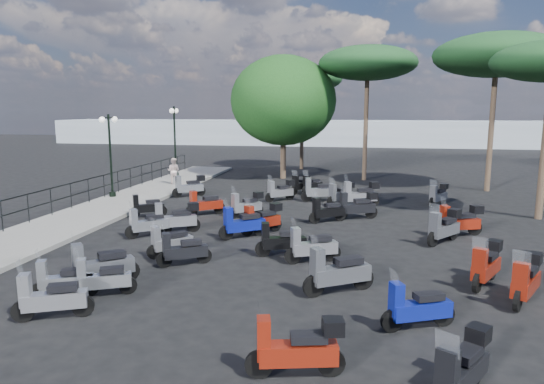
% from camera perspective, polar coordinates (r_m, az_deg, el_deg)
% --- Properties ---
extents(ground, '(120.00, 120.00, 0.00)m').
position_cam_1_polar(ground, '(17.53, -4.41, -4.69)').
color(ground, black).
rests_on(ground, ground).
extents(sidewalk, '(3.00, 30.00, 0.15)m').
position_cam_1_polar(sidewalk, '(22.67, -18.49, -1.68)').
color(sidewalk, slate).
rests_on(sidewalk, ground).
extents(railing, '(0.04, 26.04, 1.10)m').
position_cam_1_polar(railing, '(23.02, -21.68, 0.38)').
color(railing, black).
rests_on(railing, sidewalk).
extents(lamp_post_1, '(0.44, 1.16, 3.97)m').
position_cam_1_polar(lamp_post_1, '(24.64, -18.50, 4.70)').
color(lamp_post_1, black).
rests_on(lamp_post_1, sidewalk).
extents(lamp_post_2, '(0.42, 1.29, 4.39)m').
position_cam_1_polar(lamp_post_2, '(30.99, -11.36, 6.36)').
color(lamp_post_2, black).
rests_on(lamp_post_2, sidewalk).
extents(pedestrian_far, '(0.73, 0.57, 1.49)m').
position_cam_1_polar(pedestrian_far, '(28.22, -11.51, 2.46)').
color(pedestrian_far, beige).
rests_on(pedestrian_far, sidewalk).
extents(scooter_0, '(1.54, 0.84, 1.30)m').
position_cam_1_polar(scooter_0, '(11.31, -24.61, -11.34)').
color(scooter_0, black).
rests_on(scooter_0, ground).
extents(scooter_1, '(1.15, 1.18, 1.24)m').
position_cam_1_polar(scooter_1, '(14.86, -11.88, -5.80)').
color(scooter_1, black).
rests_on(scooter_1, ground).
extents(scooter_2, '(1.28, 1.18, 1.31)m').
position_cam_1_polar(scooter_2, '(17.24, -14.44, -3.67)').
color(scooter_2, black).
rests_on(scooter_2, ground).
extents(scooter_3, '(1.35, 0.92, 1.22)m').
position_cam_1_polar(scooter_3, '(20.39, -14.49, -1.72)').
color(scooter_3, black).
rests_on(scooter_3, ground).
extents(scooter_4, '(1.40, 1.14, 1.35)m').
position_cam_1_polar(scooter_4, '(20.28, -7.92, -1.43)').
color(scooter_4, black).
rests_on(scooter_4, ground).
extents(scooter_5, '(1.45, 1.23, 1.38)m').
position_cam_1_polar(scooter_5, '(24.73, -9.71, 0.65)').
color(scooter_5, black).
rests_on(scooter_5, ground).
extents(scooter_6, '(1.44, 1.28, 1.45)m').
position_cam_1_polar(scooter_6, '(12.89, -19.50, -8.22)').
color(scooter_6, black).
rests_on(scooter_6, ground).
extents(scooter_7, '(1.40, 0.80, 1.20)m').
position_cam_1_polar(scooter_7, '(12.40, -23.37, -9.59)').
color(scooter_7, black).
rests_on(scooter_7, ground).
extents(scooter_8, '(1.51, 1.16, 1.42)m').
position_cam_1_polar(scooter_8, '(16.55, -3.50, -3.79)').
color(scooter_8, black).
rests_on(scooter_8, ground).
extents(scooter_9, '(1.63, 1.04, 1.42)m').
position_cam_1_polar(scooter_9, '(17.50, -11.26, -3.08)').
color(scooter_9, black).
rests_on(scooter_9, ground).
extents(scooter_10, '(1.26, 1.25, 1.29)m').
position_cam_1_polar(scooter_10, '(19.81, -3.03, -1.56)').
color(scooter_10, black).
rests_on(scooter_10, ground).
extents(scooter_11, '(1.29, 1.22, 1.29)m').
position_cam_1_polar(scooter_11, '(23.21, 0.99, 0.11)').
color(scooter_11, black).
rests_on(scooter_11, ground).
extents(scooter_12, '(1.64, 0.66, 1.32)m').
position_cam_1_polar(scooter_12, '(8.29, 2.92, -17.93)').
color(scooter_12, black).
rests_on(scooter_12, ground).
extents(scooter_13, '(1.40, 0.91, 1.24)m').
position_cam_1_polar(scooter_13, '(13.91, -10.45, -6.81)').
color(scooter_13, black).
rests_on(scooter_13, ground).
extents(scooter_14, '(1.63, 0.71, 1.32)m').
position_cam_1_polar(scooter_14, '(14.53, 1.09, -5.82)').
color(scooter_14, black).
rests_on(scooter_14, ground).
extents(scooter_15, '(1.29, 1.35, 1.36)m').
position_cam_1_polar(scooter_15, '(17.14, -1.17, -3.24)').
color(scooter_15, black).
rests_on(scooter_15, ground).
extents(scooter_16, '(1.21, 1.34, 1.31)m').
position_cam_1_polar(scooter_16, '(22.51, 8.10, -0.27)').
color(scooter_16, black).
rests_on(scooter_16, ground).
extents(scooter_17, '(0.95, 1.40, 1.27)m').
position_cam_1_polar(scooter_17, '(25.39, 4.69, 0.80)').
color(scooter_17, black).
rests_on(scooter_17, ground).
extents(scooter_18, '(1.04, 1.45, 1.31)m').
position_cam_1_polar(scooter_18, '(8.23, 21.41, -18.89)').
color(scooter_18, black).
rests_on(scooter_18, ground).
extents(scooter_19, '(1.65, 1.12, 1.49)m').
position_cam_1_polar(scooter_19, '(11.75, 7.70, -9.39)').
color(scooter_19, black).
rests_on(scooter_19, ground).
extents(scooter_20, '(1.57, 0.89, 1.34)m').
position_cam_1_polar(scooter_20, '(13.97, 4.69, -6.45)').
color(scooter_20, black).
rests_on(scooter_20, ground).
extents(scooter_21, '(1.39, 1.00, 1.28)m').
position_cam_1_polar(scooter_21, '(18.92, 6.46, -2.27)').
color(scooter_21, black).
rests_on(scooter_21, ground).
extents(scooter_22, '(1.69, 0.91, 1.42)m').
position_cam_1_polar(scooter_22, '(19.65, 9.98, -1.64)').
color(scooter_22, black).
rests_on(scooter_22, ground).
extents(scooter_23, '(1.80, 0.77, 1.46)m').
position_cam_1_polar(scooter_23, '(23.18, 5.55, 0.11)').
color(scooter_23, black).
rests_on(scooter_23, ground).
extents(scooter_24, '(1.51, 0.83, 1.28)m').
position_cam_1_polar(scooter_24, '(10.31, 16.68, -12.95)').
color(scooter_24, black).
rests_on(scooter_24, ground).
extents(scooter_25, '(1.02, 1.56, 1.37)m').
position_cam_1_polar(scooter_25, '(12.52, 27.70, -9.25)').
color(scooter_25, black).
rests_on(scooter_25, ground).
extents(scooter_26, '(1.24, 1.48, 1.41)m').
position_cam_1_polar(scooter_26, '(16.85, 19.57, -3.96)').
color(scooter_26, black).
rests_on(scooter_26, ground).
extents(scooter_27, '(1.70, 0.87, 1.41)m').
position_cam_1_polar(scooter_27, '(17.97, 21.18, -3.23)').
color(scooter_27, black).
rests_on(scooter_27, ground).
extents(scooter_28, '(1.78, 0.93, 1.49)m').
position_cam_1_polar(scooter_28, '(22.15, 10.33, -0.31)').
color(scooter_28, black).
rests_on(scooter_28, ground).
extents(scooter_29, '(1.00, 1.36, 1.24)m').
position_cam_1_polar(scooter_29, '(23.48, 18.97, -0.36)').
color(scooter_29, black).
rests_on(scooter_29, ground).
extents(scooter_30, '(0.95, 1.40, 1.27)m').
position_cam_1_polar(scooter_30, '(25.38, 3.42, 0.81)').
color(scooter_30, black).
rests_on(scooter_30, ground).
extents(scooter_31, '(1.02, 1.56, 1.37)m').
position_cam_1_polar(scooter_31, '(13.28, 23.88, -7.91)').
color(scooter_31, black).
rests_on(scooter_31, ground).
extents(scooter_32, '(1.40, 0.80, 1.20)m').
position_cam_1_polar(scooter_32, '(12.19, -19.37, -9.67)').
color(scooter_32, black).
rests_on(scooter_32, ground).
extents(broadleaf_tree, '(6.58, 6.58, 7.69)m').
position_cam_1_polar(broadleaf_tree, '(30.71, 1.34, 10.69)').
color(broadleaf_tree, '#38281E').
rests_on(broadleaf_tree, ground).
extents(pine_0, '(5.94, 5.94, 8.14)m').
position_cam_1_polar(pine_0, '(30.63, 11.20, 14.61)').
color(pine_0, '#38281E').
rests_on(pine_0, ground).
extents(pine_1, '(6.49, 6.49, 8.25)m').
position_cam_1_polar(pine_1, '(28.48, 24.93, 14.35)').
color(pine_1, '#38281E').
rests_on(pine_1, ground).
extents(pine_2, '(5.74, 5.74, 7.52)m').
position_cam_1_polar(pine_2, '(35.85, 3.60, 13.08)').
color(pine_2, '#38281E').
rests_on(pine_2, ground).
extents(distant_hills, '(70.00, 8.00, 3.00)m').
position_cam_1_polar(distant_hills, '(61.63, 6.44, 6.96)').
color(distant_hills, gray).
rests_on(distant_hills, ground).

